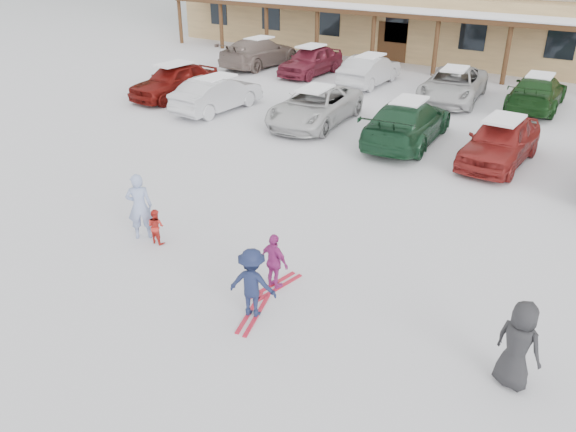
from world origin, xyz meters
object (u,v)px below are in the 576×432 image
Objects in this scene: adult_skier at (139,206)px; child_magenta at (274,262)px; parked_car_9 at (370,70)px; parked_car_7 at (259,52)px; toddler_red at (156,226)px; parked_car_8 at (311,60)px; parked_car_2 at (315,106)px; parked_car_0 at (175,81)px; parked_car_1 at (217,94)px; parked_car_10 at (453,85)px; child_navy at (252,283)px; parked_car_4 at (500,141)px; parked_car_11 at (537,92)px; parked_car_3 at (407,122)px; bystander_dark at (518,345)px.

child_magenta is (3.97, -0.03, -0.21)m from adult_skier.
parked_car_7 is at bearing -5.79° from parked_car_9.
parked_car_8 reaches higher than toddler_red.
parked_car_2 is at bearing -53.12° from child_magenta.
toddler_red is 0.20× the size of parked_car_0.
parked_car_1 reaches higher than child_magenta.
adult_skier is 17.43m from parked_car_9.
child_navy is at bearing -90.68° from parked_car_10.
parked_car_2 is 1.15× the size of parked_car_9.
parked_car_0 is 0.89× the size of parked_car_2.
parked_car_4 is at bearing 2.04° from parked_car_0.
parked_car_8 is at bearing -113.68° from adult_skier.
parked_car_4 is (14.52, -0.24, -0.02)m from parked_car_0.
adult_skier is 0.34× the size of parked_car_11.
child_magenta is 0.24× the size of parked_car_3.
child_navy is 19.43m from parked_car_9.
bystander_dark is 0.31× the size of parked_car_10.
parked_car_8 is at bearing -46.25° from parked_car_3.
parked_car_9 is at bearing 177.25° from parked_car_7.
parked_car_1 is 8.34m from parked_car_9.
parked_car_7 is (-13.42, 17.87, 0.15)m from child_magenta.
parked_car_0 is 7.69m from parked_car_7.
parked_car_8 is (-0.28, 7.98, 0.04)m from parked_car_1.
parked_car_11 is (5.47, 17.37, -0.13)m from adult_skier.
parked_car_0 is 0.85× the size of parked_car_3.
parked_car_9 is (3.32, 7.66, 0.01)m from parked_car_1.
toddler_red is at bearing -85.64° from parked_car_2.
parked_car_2 is 1.15× the size of parked_car_8.
child_navy is 1.15× the size of child_magenta.
adult_skier is at bearing 70.36° from parked_car_3.
parked_car_3 reaches higher than parked_car_8.
parked_car_9 is at bearing -81.93° from toddler_red.
parked_car_10 is (10.70, 6.43, -0.05)m from parked_car_0.
parked_car_8 is at bearing -50.71° from child_magenta.
parked_car_10 is at bearing 121.78° from parked_car_4.
parked_car_7 reaches higher than toddler_red.
parked_car_11 is (1.32, 18.41, -0.02)m from child_navy.
parked_car_8 is at bearing 73.00° from parked_car_0.
bystander_dark is 10.57m from parked_car_4.
parked_car_8 reaches higher than parked_car_4.
parked_car_9 is 0.89× the size of parked_car_11.
parked_car_8 is at bearing 117.17° from parked_car_2.
parked_car_9 is at bearing 164.22° from parked_car_10.
child_navy is 17.78m from parked_car_10.
parked_car_7 is at bearing -43.11° from child_magenta.
parked_car_4 is 0.89× the size of parked_car_11.
parked_car_10 is (-6.78, 16.82, -0.08)m from bystander_dark.
parked_car_0 is at bearing 175.63° from parked_car_2.
parked_car_4 is at bearing 170.19° from parked_car_3.
parked_car_4 is 11.01m from parked_car_9.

